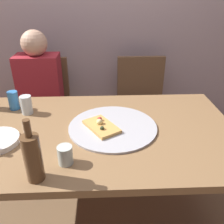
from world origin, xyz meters
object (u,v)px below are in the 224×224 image
Objects in this scene: pizza_tray at (113,127)px; tumbler_far at (65,155)px; chair_right at (141,101)px; dining_table at (90,140)px; soda_can at (14,100)px; guest_in_sweater at (39,96)px; chair_left at (45,102)px; wine_bottle at (33,157)px; tumbler_near at (26,105)px; pizza_slice_last at (101,126)px.

pizza_tray is 5.60× the size of tumbler_far.
chair_right is (0.54, 1.16, -0.28)m from tumbler_far.
pizza_tray reaches higher than dining_table.
tumbler_far is 0.70m from soda_can.
chair_right is 0.92m from guest_in_sweater.
chair_left is (0.05, 0.59, -0.29)m from soda_can.
dining_table is 1.44× the size of guest_in_sweater.
guest_in_sweater reaches higher than tumbler_far.
guest_in_sweater reaches higher than soda_can.
soda_can is 0.10× the size of guest_in_sweater.
wine_bottle is at bearing -66.18° from soda_can.
soda_can reaches higher than tumbler_near.
guest_in_sweater is (-0.90, -0.15, 0.13)m from chair_right.
chair_right is (0.37, 0.87, -0.26)m from pizza_slice_last.
tumbler_far is at bearing -119.87° from pizza_slice_last.
pizza_slice_last is 0.90m from guest_in_sweater.
dining_table is at bearing 71.66° from tumbler_far.
chair_left is at bearing 101.24° from wine_bottle.
pizza_slice_last is at bearing -4.12° from dining_table.
guest_in_sweater is at bearing 122.60° from dining_table.
pizza_slice_last is 0.28× the size of chair_right.
wine_bottle is at bearing 101.24° from chair_left.
dining_table is at bearing 63.01° from chair_right.
soda_can is (-0.64, 0.27, 0.05)m from pizza_tray.
pizza_slice_last reaches higher than pizza_tray.
chair_left is at bearing -90.00° from guest_in_sweater.
pizza_tray is at bearing -20.68° from tumbler_near.
wine_bottle is 2.42× the size of tumbler_near.
pizza_tray is 1.99× the size of pizza_slice_last.
dining_table is 0.85m from guest_in_sweater.
soda_can is 1.15m from chair_right.
guest_in_sweater is at bearing 90.00° from chair_left.
wine_bottle reaches higher than tumbler_near.
tumbler_far is (0.31, -0.50, -0.01)m from tumbler_near.
tumbler_near is at bearing 121.25° from tumbler_far.
dining_table is 1.00m from chair_left.
wine_bottle reaches higher than chair_right.
chair_right reaches higher than tumbler_near.
pizza_tray is 4.28× the size of tumbler_near.
wine_bottle reaches higher than chair_left.
pizza_slice_last is 2.09× the size of soda_can.
dining_table is 1.87× the size of chair_right.
pizza_slice_last is at bearing -24.92° from tumbler_near.
chair_left is (-0.53, 0.87, -0.26)m from pizza_slice_last.
guest_in_sweater is at bearing 109.76° from tumbler_far.
chair_left is at bearing 85.56° from soda_can.
tumbler_near reaches higher than tumbler_far.
soda_can is (-0.57, 0.29, 0.04)m from pizza_slice_last.
pizza_slice_last is 0.64m from soda_can.
pizza_tray is at bearing 124.66° from chair_left.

